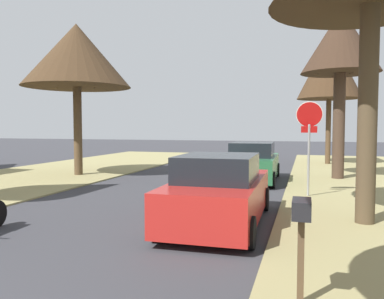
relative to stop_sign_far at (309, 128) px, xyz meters
The scene contains 7 objects.
stop_sign_far is the anchor object (origin of this frame).
street_tree_right_mid_b 5.84m from the stop_sign_far, 75.31° to the left, with size 3.17×3.17×6.94m.
street_tree_right_far 11.74m from the stop_sign_far, 84.16° to the left, with size 3.60×3.60×7.44m.
street_tree_left_mid_b 10.67m from the stop_sign_far, 165.42° to the left, with size 4.74×4.74×6.69m.
parked_sedan_red 4.66m from the stop_sign_far, 115.87° to the right, with size 2.02×4.44×1.57m.
parked_sedan_green 3.99m from the stop_sign_far, 124.76° to the left, with size 2.02×4.44×1.57m.
curbside_mailbox 7.69m from the stop_sign_far, 90.94° to the right, with size 0.22×0.44×1.27m.
Camera 1 is at (4.24, -0.33, 2.18)m, focal length 35.66 mm.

